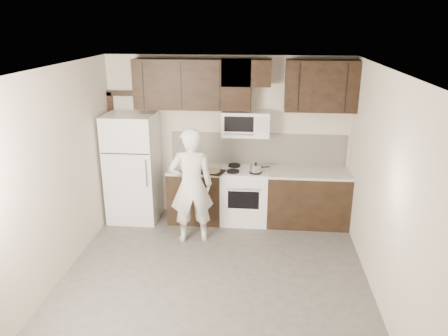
# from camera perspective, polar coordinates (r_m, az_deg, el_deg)

# --- Properties ---
(floor) EXTENTS (4.50, 4.50, 0.00)m
(floor) POSITION_cam_1_polar(r_m,az_deg,el_deg) (5.79, -1.44, -15.00)
(floor) COLOR #4C4A47
(floor) RESTS_ON ground
(back_wall) EXTENTS (4.00, 0.00, 4.00)m
(back_wall) POSITION_cam_1_polar(r_m,az_deg,el_deg) (7.30, 0.53, 3.93)
(back_wall) COLOR beige
(back_wall) RESTS_ON ground
(ceiling) EXTENTS (4.50, 4.50, 0.00)m
(ceiling) POSITION_cam_1_polar(r_m,az_deg,el_deg) (4.84, -1.70, 12.60)
(ceiling) COLOR white
(ceiling) RESTS_ON back_wall
(counter_run) EXTENTS (2.95, 0.64, 0.91)m
(counter_run) POSITION_cam_1_polar(r_m,az_deg,el_deg) (7.27, 5.06, -3.66)
(counter_run) COLOR black
(counter_run) RESTS_ON floor
(stove) EXTENTS (0.76, 0.66, 0.94)m
(stove) POSITION_cam_1_polar(r_m,az_deg,el_deg) (7.27, 2.66, -3.56)
(stove) COLOR white
(stove) RESTS_ON floor
(backsplash) EXTENTS (2.90, 0.02, 0.54)m
(backsplash) POSITION_cam_1_polar(r_m,az_deg,el_deg) (7.31, 4.43, 2.51)
(backsplash) COLOR silver
(backsplash) RESTS_ON counter_run
(upper_cabinets) EXTENTS (3.48, 0.35, 0.78)m
(upper_cabinets) POSITION_cam_1_polar(r_m,az_deg,el_deg) (6.93, 2.17, 10.98)
(upper_cabinets) COLOR black
(upper_cabinets) RESTS_ON back_wall
(microwave) EXTENTS (0.76, 0.42, 0.40)m
(microwave) POSITION_cam_1_polar(r_m,az_deg,el_deg) (7.02, 2.85, 5.83)
(microwave) COLOR white
(microwave) RESTS_ON upper_cabinets
(refrigerator) EXTENTS (0.80, 0.76, 1.80)m
(refrigerator) POSITION_cam_1_polar(r_m,az_deg,el_deg) (7.38, -11.80, 0.04)
(refrigerator) COLOR white
(refrigerator) RESTS_ON floor
(door_trim) EXTENTS (0.50, 0.08, 2.12)m
(door_trim) POSITION_cam_1_polar(r_m,az_deg,el_deg) (7.68, -13.94, 3.34)
(door_trim) COLOR black
(door_trim) RESTS_ON floor
(saucepan) EXTENTS (0.32, 0.18, 0.18)m
(saucepan) POSITION_cam_1_polar(r_m,az_deg,el_deg) (6.94, 4.17, -0.08)
(saucepan) COLOR silver
(saucepan) RESTS_ON stove
(baking_tray) EXTENTS (0.44, 0.37, 0.02)m
(baking_tray) POSITION_cam_1_polar(r_m,az_deg,el_deg) (6.97, -1.59, -0.50)
(baking_tray) COLOR black
(baking_tray) RESTS_ON counter_run
(pizza) EXTENTS (0.31, 0.31, 0.02)m
(pizza) POSITION_cam_1_polar(r_m,az_deg,el_deg) (6.96, -1.59, -0.35)
(pizza) COLOR tan
(pizza) RESTS_ON baking_tray
(person) EXTENTS (0.73, 0.57, 1.78)m
(person) POSITION_cam_1_polar(r_m,az_deg,el_deg) (6.49, -4.28, -2.34)
(person) COLOR silver
(person) RESTS_ON floor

